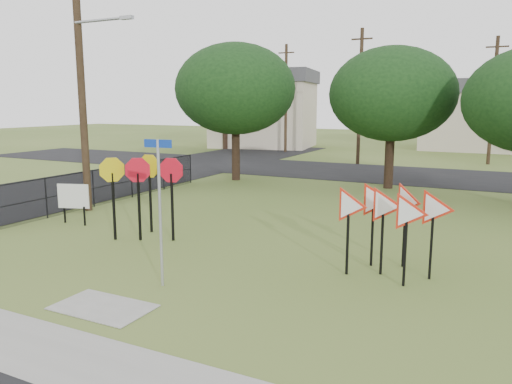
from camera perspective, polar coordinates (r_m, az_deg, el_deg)
ground at (r=12.57m, az=-9.44°, el=-9.08°), size 140.00×140.00×0.00m
sidewalk at (r=9.77m, az=-24.67°, el=-15.60°), size 30.00×1.60×0.02m
street_left at (r=27.62m, az=-17.39°, el=1.09°), size 8.00×50.00×0.02m
street_far at (r=30.65m, az=13.15°, el=2.13°), size 60.00×8.00×0.02m
curb_pad at (r=10.85m, az=-17.10°, el=-12.48°), size 2.00×1.20×0.02m
street_name_sign at (r=11.26m, az=-10.93°, el=-1.41°), size 0.69×0.08×3.33m
stop_sign_cluster at (r=15.48m, az=-12.80°, el=1.59°), size 2.28×1.60×2.54m
yield_sign_cluster at (r=12.30m, az=15.22°, el=-1.89°), size 2.80×1.76×2.19m
info_board at (r=18.14m, az=-20.15°, el=-0.59°), size 1.07×0.39×1.40m
utility_pole_main at (r=20.08m, az=-19.29°, el=12.70°), size 3.55×0.33×10.00m
far_pole_a at (r=34.75m, az=11.79°, el=10.68°), size 1.40×0.24×9.00m
far_pole_b at (r=37.56m, az=25.46°, el=9.48°), size 1.40×0.24×8.50m
far_pole_c at (r=43.08m, az=3.44°, el=10.71°), size 1.40×0.24×9.00m
fence_run at (r=21.82m, az=-15.99°, el=0.94°), size 0.05×11.55×1.50m
house_left at (r=48.38m, az=0.92°, el=9.52°), size 10.58×8.88×7.20m
house_mid at (r=49.64m, az=23.43°, el=8.14°), size 8.40×8.40×6.20m
tree_near_left at (r=26.94m, az=-2.37°, el=11.67°), size 6.40×6.40×7.27m
tree_near_mid at (r=25.07m, az=15.31°, el=10.73°), size 6.00×6.00×6.80m
tree_far_left at (r=45.80m, az=-3.60°, el=11.38°), size 6.80×6.80×7.73m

